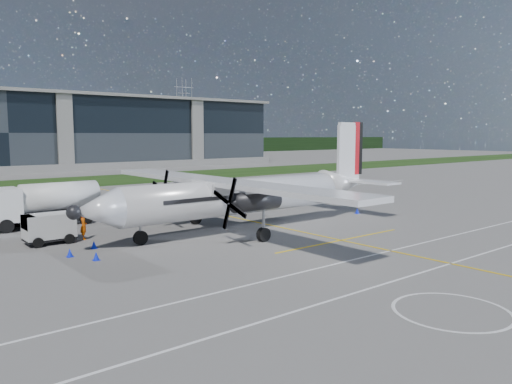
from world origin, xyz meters
name	(u,v)px	position (x,y,z in m)	size (l,w,h in m)	color
ground	(67,188)	(0.00, 40.00, 0.00)	(400.00, 400.00, 0.00)	#64625F
grass_strip	(49,183)	(0.00, 48.00, 0.02)	(400.00, 18.00, 0.04)	#18350E
pylon_east	(184,116)	(85.00, 150.00, 15.00)	(9.00, 4.60, 30.00)	gray
yellow_taxiway_centerline	(210,212)	(3.00, 10.00, 0.01)	(0.20, 70.00, 0.01)	yellow
white_lane_line	(420,273)	(0.00, -14.00, 0.01)	(90.00, 0.15, 0.01)	white
turboprop_aircraft	(247,175)	(0.63, 1.29, 4.14)	(26.62, 27.61, 8.28)	white
fuel_tanker_truck	(35,205)	(-11.67, 12.43, 1.69)	(9.03, 2.93, 3.38)	white
baggage_tug	(49,229)	(-12.68, 5.55, 0.99)	(3.29, 1.97, 1.97)	silver
ground_crew_person	(84,224)	(-10.47, 5.34, 1.09)	(0.88, 0.63, 2.17)	#F25907
safety_cone_tail	(357,211)	(12.94, 0.78, 0.25)	(0.36, 0.36, 0.50)	#0E23F1
safety_cone_nose_port	(96,256)	(-12.03, -0.77, 0.25)	(0.36, 0.36, 0.50)	#0E23F1
safety_cone_fwd	(70,253)	(-12.92, 0.98, 0.25)	(0.36, 0.36, 0.50)	#0E23F1
safety_cone_stbdwing	(135,210)	(-2.41, 14.33, 0.25)	(0.36, 0.36, 0.50)	#0E23F1
safety_cone_nose_stbd	(94,245)	(-10.98, 2.24, 0.25)	(0.36, 0.36, 0.50)	#0E23F1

